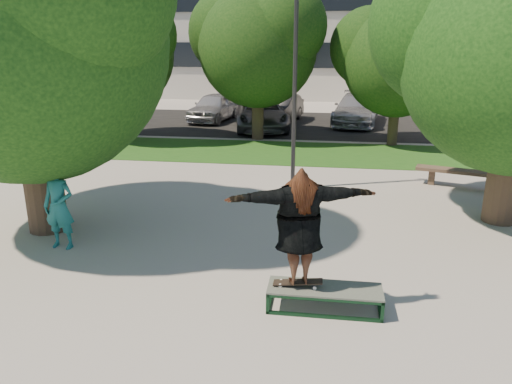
% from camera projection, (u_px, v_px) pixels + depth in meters
% --- Properties ---
extents(ground, '(120.00, 120.00, 0.00)m').
position_uv_depth(ground, '(222.00, 259.00, 9.74)').
color(ground, gray).
rests_on(ground, ground).
extents(grass_strip, '(30.00, 4.00, 0.02)m').
position_uv_depth(grass_strip, '(301.00, 153.00, 18.58)').
color(grass_strip, '#1B4D16').
rests_on(grass_strip, ground).
extents(asphalt_strip, '(40.00, 8.00, 0.01)m').
position_uv_depth(asphalt_strip, '(289.00, 124.00, 24.86)').
color(asphalt_strip, black).
rests_on(asphalt_strip, ground).
extents(tree_left, '(6.96, 5.95, 7.12)m').
position_uv_depth(tree_left, '(21.00, 23.00, 10.04)').
color(tree_left, '#38281E').
rests_on(tree_left, ground).
extents(bg_tree_left, '(5.28, 4.51, 5.77)m').
position_uv_depth(bg_tree_left, '(117.00, 48.00, 19.99)').
color(bg_tree_left, '#38281E').
rests_on(bg_tree_left, ground).
extents(bg_tree_mid, '(5.76, 4.92, 6.24)m').
position_uv_depth(bg_tree_mid, '(256.00, 40.00, 20.10)').
color(bg_tree_mid, '#38281E').
rests_on(bg_tree_mid, ground).
extents(bg_tree_right, '(5.04, 4.31, 5.43)m').
position_uv_depth(bg_tree_right, '(397.00, 55.00, 19.03)').
color(bg_tree_right, '#38281E').
rests_on(bg_tree_right, ground).
extents(lamppost, '(0.25, 0.15, 6.11)m').
position_uv_depth(lamppost, '(295.00, 76.00, 13.39)').
color(lamppost, '#2D2D30').
rests_on(lamppost, ground).
extents(grind_box, '(1.80, 0.60, 0.38)m').
position_uv_depth(grind_box, '(324.00, 298.00, 7.91)').
color(grind_box, black).
rests_on(grind_box, ground).
extents(skater_rig, '(2.37, 1.25, 1.94)m').
position_uv_depth(skater_rig, '(299.00, 227.00, 7.61)').
color(skater_rig, white).
rests_on(skater_rig, grind_box).
extents(bystander, '(0.68, 0.47, 1.79)m').
position_uv_depth(bystander, '(59.00, 206.00, 10.04)').
color(bystander, '#1C6B6B').
rests_on(bystander, ground).
extents(bench, '(3.41, 1.42, 0.53)m').
position_uv_depth(bench, '(479.00, 175.00, 14.05)').
color(bench, brown).
rests_on(bench, ground).
extents(car_silver_a, '(2.36, 4.39, 1.42)m').
position_uv_depth(car_silver_a, '(214.00, 107.00, 25.61)').
color(car_silver_a, '#B2B2B7').
rests_on(car_silver_a, asphalt_strip).
extents(car_dark, '(2.27, 4.40, 1.38)m').
position_uv_depth(car_dark, '(279.00, 109.00, 25.00)').
color(car_dark, black).
rests_on(car_dark, asphalt_strip).
extents(car_grey, '(3.15, 5.37, 1.40)m').
position_uv_depth(car_grey, '(262.00, 114.00, 23.29)').
color(car_grey, '#5D5C61').
rests_on(car_grey, asphalt_strip).
extents(car_silver_b, '(2.71, 5.27, 1.46)m').
position_uv_depth(car_silver_b, '(356.00, 109.00, 24.66)').
color(car_silver_b, '#B2B2B7').
rests_on(car_silver_b, asphalt_strip).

